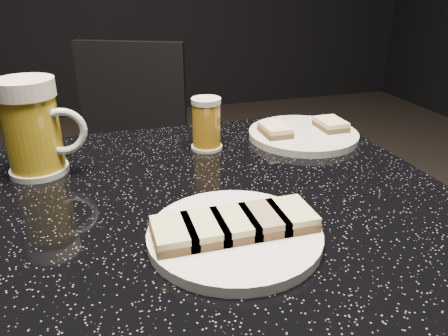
% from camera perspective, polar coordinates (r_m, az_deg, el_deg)
% --- Properties ---
extents(plate_large, '(0.22, 0.22, 0.01)m').
position_cam_1_polar(plate_large, '(0.55, 1.39, -8.75)').
color(plate_large, white).
rests_on(plate_large, table).
extents(plate_small, '(0.22, 0.22, 0.01)m').
position_cam_1_polar(plate_small, '(0.90, 10.28, 4.31)').
color(plate_small, silver).
rests_on(plate_small, table).
extents(table, '(0.70, 0.70, 0.75)m').
position_cam_1_polar(table, '(0.79, 0.00, -19.62)').
color(table, black).
rests_on(table, floor).
extents(beer_mug, '(0.13, 0.09, 0.16)m').
position_cam_1_polar(beer_mug, '(0.77, -23.63, 4.87)').
color(beer_mug, silver).
rests_on(beer_mug, table).
extents(beer_tumbler, '(0.06, 0.06, 0.10)m').
position_cam_1_polar(beer_tumbler, '(0.82, -2.31, 5.76)').
color(beer_tumbler, silver).
rests_on(beer_tumbler, table).
extents(chair, '(0.48, 0.48, 0.85)m').
position_cam_1_polar(chair, '(1.49, -12.60, 1.52)').
color(chair, black).
rests_on(chair, floor).
extents(canapes_on_plate_large, '(0.20, 0.07, 0.02)m').
position_cam_1_polar(canapes_on_plate_large, '(0.54, 1.41, -7.31)').
color(canapes_on_plate_large, '#4C3521').
rests_on(canapes_on_plate_large, plate_large).
extents(canapes_on_plate_small, '(0.17, 0.07, 0.02)m').
position_cam_1_polar(canapes_on_plate_small, '(0.89, 10.35, 5.30)').
color(canapes_on_plate_small, '#4C3521').
rests_on(canapes_on_plate_small, plate_small).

